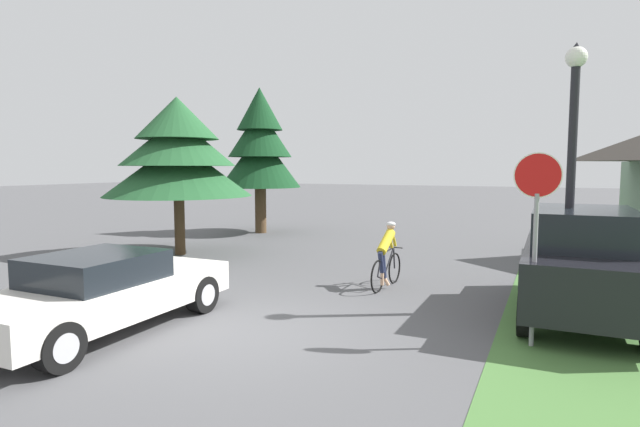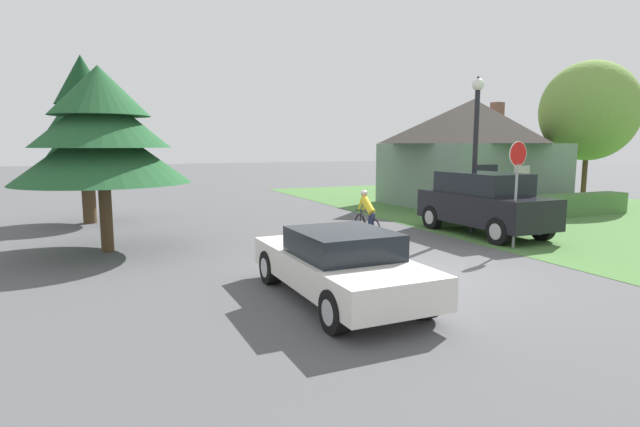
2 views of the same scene
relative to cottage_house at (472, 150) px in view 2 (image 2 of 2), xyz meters
name	(u,v)px [view 2 (image 2 of 2)]	position (x,y,z in m)	size (l,w,h in m)	color
ground_plane	(412,275)	(-10.17, -10.06, -2.61)	(140.00, 140.00, 0.00)	#515154
grass_verge_right	(607,219)	(1.56, -6.06, -2.60)	(16.00, 36.00, 0.01)	#477538
cottage_house	(472,150)	(0.00, 0.00, 0.00)	(7.83, 6.79, 5.03)	slate
hedge_row	(535,207)	(-0.80, -4.72, -2.18)	(9.62, 0.90, 0.87)	#4C7A3D
sedan_left_lane	(339,265)	(-12.43, -10.98, -1.94)	(1.97, 4.53, 1.33)	silver
cyclist	(367,216)	(-9.07, -6.03, -1.88)	(0.44, 1.80, 1.52)	black
parked_suv_right	(484,203)	(-5.14, -6.64, -1.58)	(2.02, 4.60, 1.99)	black
stop_sign	(517,174)	(-5.89, -8.72, -0.53)	(0.68, 0.09, 2.97)	gray
street_lamp	(476,135)	(-5.38, -6.42, 0.58)	(0.38, 0.38, 5.03)	black
conifer_tall_near	(101,133)	(-16.33, -4.59, 0.56)	(4.55, 4.55, 4.93)	#4C3823
conifer_tall_far	(84,122)	(-16.84, 1.05, 1.06)	(3.39, 3.39, 6.05)	#4C3823
deciduous_tree_right	(589,111)	(6.06, -1.38, 1.94)	(4.67, 4.67, 7.00)	#4C3823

